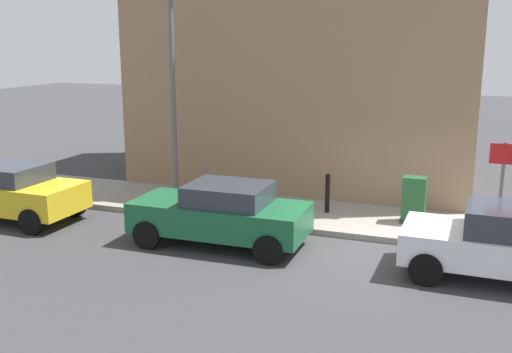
{
  "coord_description": "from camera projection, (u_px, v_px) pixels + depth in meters",
  "views": [
    {
      "loc": [
        -12.69,
        -2.0,
        4.59
      ],
      "look_at": [
        1.0,
        3.15,
        1.2
      ],
      "focal_mm": 41.86,
      "sensor_mm": 36.0,
      "label": 1
    }
  ],
  "objects": [
    {
      "name": "bollard_near_cabinet",
      "position": [
        327.0,
        192.0,
        15.5
      ],
      "size": [
        0.14,
        0.14,
        1.04
      ],
      "color": "black",
      "rests_on": "sidewalk"
    },
    {
      "name": "car_green",
      "position": [
        222.0,
        213.0,
        13.45
      ],
      "size": [
        1.83,
        3.98,
        1.44
      ],
      "rotation": [
        0.0,
        0.0,
        1.59
      ],
      "color": "#195933",
      "rests_on": "ground"
    },
    {
      "name": "sidewalk",
      "position": [
        173.0,
        201.0,
        17.02
      ],
      "size": [
        2.7,
        30.0,
        0.15
      ],
      "primitive_type": "cube",
      "color": "gray",
      "rests_on": "ground"
    },
    {
      "name": "corner_building",
      "position": [
        314.0,
        33.0,
        19.18
      ],
      "size": [
        6.58,
        10.4,
        9.55
      ],
      "color": "#937256",
      "rests_on": "ground"
    },
    {
      "name": "street_sign",
      "position": [
        502.0,
        178.0,
        12.8
      ],
      "size": [
        0.08,
        0.6,
        2.3
      ],
      "color": "#59595B",
      "rests_on": "sidewalk"
    },
    {
      "name": "car_yellow",
      "position": [
        7.0,
        191.0,
        15.4
      ],
      "size": [
        1.86,
        4.07,
        1.46
      ],
      "rotation": [
        0.0,
        0.0,
        1.56
      ],
      "color": "gold",
      "rests_on": "ground"
    },
    {
      "name": "ground",
      "position": [
        372.0,
        250.0,
        13.3
      ],
      "size": [
        80.0,
        80.0,
        0.0
      ],
      "primitive_type": "plane",
      "color": "#38383A"
    },
    {
      "name": "lamppost",
      "position": [
        173.0,
        87.0,
        16.23
      ],
      "size": [
        0.2,
        0.44,
        5.72
      ],
      "color": "#59595B",
      "rests_on": "sidewalk"
    },
    {
      "name": "utility_cabinet",
      "position": [
        414.0,
        201.0,
        14.66
      ],
      "size": [
        0.46,
        0.61,
        1.15
      ],
      "color": "#1E4C28",
      "rests_on": "sidewalk"
    }
  ]
}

